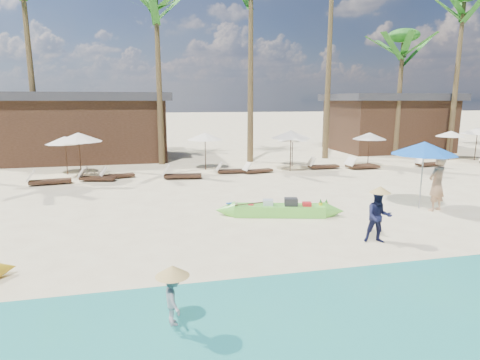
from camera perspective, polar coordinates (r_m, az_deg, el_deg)
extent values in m
plane|color=beige|center=(11.85, 8.28, -7.67)|extent=(240.00, 240.00, 0.00)
cube|color=tan|center=(7.82, 22.32, -18.89)|extent=(240.00, 4.50, 0.01)
cube|color=#62CB3D|center=(13.57, 5.62, -4.35)|extent=(3.08, 1.37, 0.36)
cube|color=white|center=(13.57, 5.62, -4.28)|extent=(2.63, 1.09, 0.16)
cube|color=#262628|center=(13.54, 7.26, -3.27)|extent=(0.50, 0.43, 0.33)
cube|color=silver|center=(13.54, 4.01, -3.35)|extent=(0.40, 0.36, 0.27)
cube|color=red|center=(13.57, 9.48, -3.57)|extent=(0.34, 0.30, 0.21)
cylinder|color=red|center=(13.55, 1.58, -3.71)|extent=(0.21, 0.21, 0.09)
cylinder|color=#262628|center=(13.46, 0.57, -3.83)|extent=(0.19, 0.19, 0.08)
sphere|color=#C0C078|center=(13.50, -0.65, -3.57)|extent=(0.17, 0.17, 0.17)
cylinder|color=gold|center=(13.77, 11.38, -3.50)|extent=(0.13, 0.13, 0.17)
cylinder|color=gold|center=(13.80, 12.16, -3.50)|extent=(0.13, 0.13, 0.17)
imported|color=tan|center=(15.57, 26.20, -0.44)|extent=(0.82, 0.66, 1.95)
imported|color=#131634|center=(11.52, 19.09, -4.96)|extent=(0.84, 0.74, 1.45)
imported|color=gray|center=(6.93, -9.47, -16.29)|extent=(0.43, 0.64, 0.91)
cylinder|color=#99999E|center=(15.61, 24.43, 0.46)|extent=(0.05, 0.05, 2.34)
cone|color=blue|center=(15.47, 24.73, 4.14)|extent=(2.24, 2.24, 0.46)
cylinder|color=#3A2317|center=(22.72, -23.49, 3.12)|extent=(0.05, 0.05, 1.94)
cone|color=silver|center=(22.63, -23.66, 5.22)|extent=(1.94, 1.94, 0.39)
cube|color=#3A2317|center=(20.44, -25.36, -0.16)|extent=(1.87, 0.86, 0.13)
cube|color=silver|center=(20.46, -27.64, 0.55)|extent=(0.49, 0.64, 0.52)
cylinder|color=#3A2317|center=(21.03, -21.82, 3.07)|extent=(0.06, 0.06, 2.24)
cone|color=silver|center=(20.92, -22.01, 5.67)|extent=(2.24, 2.24, 0.45)
cube|color=#3A2317|center=(20.43, -19.53, 0.24)|extent=(1.74, 0.92, 0.12)
cube|color=silver|center=(20.65, -21.48, 1.04)|extent=(0.49, 0.61, 0.48)
cube|color=#3A2317|center=(20.89, -16.95, 0.61)|extent=(1.64, 0.87, 0.11)
cube|color=silver|center=(20.74, -18.87, 1.19)|extent=(0.46, 0.58, 0.46)
cylinder|color=#3A2317|center=(22.41, -4.95, 4.01)|extent=(0.05, 0.05, 2.02)
cone|color=silver|center=(22.32, -4.99, 6.23)|extent=(2.02, 2.02, 0.40)
cube|color=#3A2317|center=(20.03, -8.12, 0.62)|extent=(1.89, 0.82, 0.13)
cube|color=silver|center=(20.03, -10.46, 1.48)|extent=(0.48, 0.64, 0.53)
cylinder|color=#3A2317|center=(22.07, 7.21, 4.06)|extent=(0.05, 0.05, 2.17)
cone|color=silver|center=(21.97, 7.27, 6.48)|extent=(2.17, 2.17, 0.43)
cube|color=#3A2317|center=(21.33, -1.13, 1.31)|extent=(1.58, 0.62, 0.11)
cube|color=silver|center=(21.21, -2.96, 1.99)|extent=(0.39, 0.53, 0.45)
cube|color=#3A2317|center=(21.42, 2.63, 1.35)|extent=(1.62, 0.80, 0.11)
cube|color=silver|center=(21.08, 0.99, 1.94)|extent=(0.44, 0.56, 0.45)
cylinder|color=#3A2317|center=(23.85, 7.46, 4.14)|extent=(0.05, 0.05, 1.81)
cone|color=silver|center=(23.76, 7.51, 6.00)|extent=(1.81, 1.81, 0.36)
cube|color=#3A2317|center=(23.20, 11.82, 1.92)|extent=(1.70, 0.55, 0.12)
cube|color=silver|center=(22.85, 10.13, 2.61)|extent=(0.38, 0.55, 0.50)
cube|color=#3A2317|center=(23.73, 17.26, 1.85)|extent=(1.71, 0.62, 0.12)
cube|color=silver|center=(23.35, 15.68, 2.53)|extent=(0.40, 0.56, 0.49)
cylinder|color=#3A2317|center=(24.56, 17.82, 4.05)|extent=(0.05, 0.05, 1.94)
cone|color=silver|center=(24.48, 17.94, 5.98)|extent=(1.94, 1.94, 0.39)
cube|color=#3A2317|center=(24.02, 16.74, 1.99)|extent=(1.74, 0.70, 0.12)
cube|color=silver|center=(23.56, 15.28, 2.63)|extent=(0.43, 0.58, 0.50)
cylinder|color=#3A2317|center=(29.28, 27.67, 4.30)|extent=(0.05, 0.05, 1.85)
cone|color=silver|center=(29.21, 27.81, 5.84)|extent=(1.85, 1.85, 0.37)
cube|color=#3A2317|center=(26.12, 25.37, 2.09)|extent=(1.75, 0.74, 0.12)
cube|color=silver|center=(25.55, 24.23, 2.68)|extent=(0.44, 0.59, 0.50)
cylinder|color=#3A2317|center=(30.09, 30.55, 4.38)|extent=(0.05, 0.05, 2.05)
cone|color=silver|center=(30.02, 30.72, 6.05)|extent=(2.05, 2.05, 0.41)
cone|color=brown|center=(26.33, -27.62, 13.56)|extent=(0.40, 0.40, 10.89)
cone|color=brown|center=(24.75, -11.47, 13.86)|extent=(0.40, 0.40, 10.08)
cone|color=brown|center=(25.30, 1.52, 15.36)|extent=(0.40, 0.40, 11.26)
cone|color=brown|center=(27.52, 12.56, 16.76)|extent=(0.40, 0.40, 13.16)
cone|color=brown|center=(30.18, 21.69, 10.90)|extent=(0.40, 0.40, 8.07)
ellipsoid|color=#276D1B|center=(30.47, 22.27, 18.49)|extent=(2.08, 2.08, 0.88)
cone|color=brown|center=(31.81, 28.42, 12.64)|extent=(0.40, 0.40, 10.64)
cube|color=#3A2317|center=(28.26, -20.92, 6.63)|extent=(10.00, 6.00, 3.80)
cube|color=#2D2D33|center=(28.20, -21.23, 10.98)|extent=(10.80, 6.60, 0.50)
cube|color=#3A2317|center=(33.36, 20.18, 7.28)|extent=(8.00, 6.00, 3.80)
cube|color=#2D2D33|center=(33.30, 20.44, 10.97)|extent=(8.80, 6.60, 0.50)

